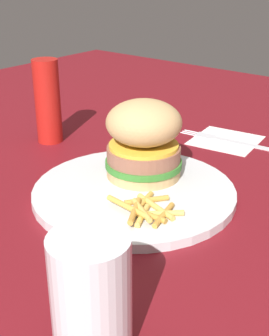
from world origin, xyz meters
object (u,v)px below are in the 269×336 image
object	(u,v)px
napkin	(226,140)
ketchup_bottle	(48,101)
sandwich	(144,139)
fries_pile	(146,209)
plate	(135,192)
drink_glass	(91,302)
fork	(225,139)

from	to	relation	value
napkin	ketchup_bottle	distance (m)	0.32
sandwich	ketchup_bottle	size ratio (longest dim) A/B	0.77
fries_pile	napkin	bearing A→B (deg)	-78.85
plate	drink_glass	bearing A→B (deg)	121.93
plate	napkin	size ratio (longest dim) A/B	2.50
fries_pile	fork	distance (m)	0.32
sandwich	drink_glass	bearing A→B (deg)	120.57
drink_glass	fork	bearing A→B (deg)	-72.90
drink_glass	fries_pile	bearing A→B (deg)	-64.34
sandwich	fries_pile	bearing A→B (deg)	129.96
plate	napkin	distance (m)	0.27
napkin	fries_pile	bearing A→B (deg)	101.15
sandwich	fork	world-z (taller)	sandwich
drink_glass	ketchup_bottle	distance (m)	0.50
fork	ketchup_bottle	world-z (taller)	ketchup_bottle
napkin	ketchup_bottle	xyz separation A→B (m)	(0.24, 0.20, 0.07)
sandwich	ketchup_bottle	xyz separation A→B (m)	(0.23, -0.03, 0.00)
napkin	drink_glass	distance (m)	0.52
sandwich	ketchup_bottle	world-z (taller)	ketchup_bottle
napkin	ketchup_bottle	world-z (taller)	ketchup_bottle
ketchup_bottle	fork	bearing A→B (deg)	-140.56
plate	drink_glass	world-z (taller)	drink_glass
napkin	sandwich	bearing A→B (deg)	87.59
fork	ketchup_bottle	distance (m)	0.32
plate	sandwich	world-z (taller)	sandwich
plate	napkin	bearing A→B (deg)	-88.48
fork	ketchup_bottle	xyz separation A→B (m)	(0.24, 0.20, 0.07)
fork	fries_pile	bearing A→B (deg)	101.44
fries_pile	napkin	world-z (taller)	fries_pile
napkin	drink_glass	xyz separation A→B (m)	(-0.15, 0.50, 0.05)
plate	drink_glass	size ratio (longest dim) A/B	2.55
plate	fries_pile	size ratio (longest dim) A/B	3.00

